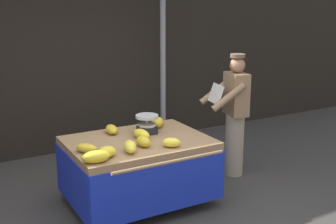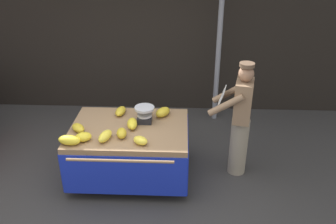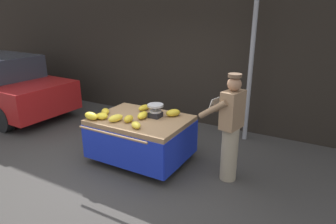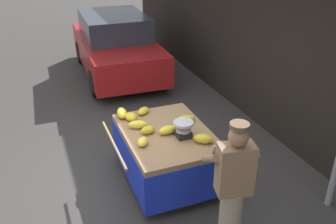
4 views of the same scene
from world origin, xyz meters
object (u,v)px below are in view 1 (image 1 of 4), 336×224
(banana_bunch_0, at_px, (171,143))
(banana_bunch_2, at_px, (143,142))
(banana_bunch_6, at_px, (130,147))
(banana_bunch_1, at_px, (157,122))
(banana_bunch_8, at_px, (142,134))
(banana_bunch_5, at_px, (107,152))
(banana_bunch_7, at_px, (112,129))
(banana_bunch_4, at_px, (96,157))
(banana_cart, at_px, (138,156))
(street_pole, at_px, (163,48))
(weighing_scale, at_px, (147,124))
(vendor_person, at_px, (234,115))
(banana_bunch_3, at_px, (87,148))

(banana_bunch_0, height_order, banana_bunch_2, banana_bunch_2)
(banana_bunch_0, relative_size, banana_bunch_6, 0.75)
(banana_bunch_1, height_order, banana_bunch_8, banana_bunch_1)
(banana_bunch_5, height_order, banana_bunch_7, banana_bunch_5)
(banana_bunch_4, distance_m, banana_bunch_5, 0.18)
(banana_bunch_6, bearing_deg, banana_bunch_5, -174.91)
(banana_cart, relative_size, banana_bunch_4, 5.61)
(banana_bunch_1, bearing_deg, banana_cart, -141.46)
(banana_bunch_1, xyz_separation_m, banana_bunch_4, (-1.14, -0.83, -0.00))
(street_pole, relative_size, banana_bunch_6, 12.02)
(weighing_scale, bearing_deg, banana_cart, -140.79)
(vendor_person, bearing_deg, banana_bunch_2, -165.13)
(banana_bunch_1, distance_m, banana_bunch_6, 1.00)
(banana_bunch_6, distance_m, banana_bunch_8, 0.46)
(weighing_scale, distance_m, vendor_person, 1.34)
(banana_bunch_6, bearing_deg, banana_bunch_8, 48.84)
(banana_cart, xyz_separation_m, banana_bunch_7, (-0.18, 0.38, 0.26))
(banana_bunch_1, bearing_deg, street_pole, 58.95)
(banana_bunch_2, distance_m, vendor_person, 1.66)
(banana_bunch_7, bearing_deg, banana_bunch_6, -96.38)
(banana_bunch_3, bearing_deg, banana_bunch_5, -60.84)
(banana_bunch_0, relative_size, banana_bunch_4, 0.70)
(vendor_person, bearing_deg, banana_bunch_8, -173.71)
(street_pole, distance_m, vendor_person, 1.88)
(banana_cart, bearing_deg, banana_bunch_8, -1.15)
(weighing_scale, height_order, banana_bunch_5, weighing_scale)
(banana_bunch_4, xyz_separation_m, vendor_person, (2.24, 0.64, 0.00))
(banana_bunch_2, relative_size, banana_bunch_3, 0.88)
(street_pole, relative_size, banana_cart, 2.01)
(banana_cart, distance_m, banana_bunch_8, 0.27)
(banana_bunch_0, xyz_separation_m, banana_bunch_6, (-0.47, 0.08, 0.01))
(banana_bunch_0, bearing_deg, street_pole, 63.37)
(banana_bunch_5, height_order, vendor_person, vendor_person)
(banana_bunch_0, xyz_separation_m, banana_bunch_8, (-0.16, 0.42, 0.01))
(weighing_scale, bearing_deg, banana_bunch_6, -131.88)
(banana_bunch_8, bearing_deg, vendor_person, 6.29)
(banana_bunch_2, relative_size, banana_bunch_7, 0.79)
(banana_bunch_0, relative_size, banana_bunch_8, 0.74)
(banana_bunch_8, distance_m, vendor_person, 1.51)
(street_pole, bearing_deg, banana_bunch_0, -116.63)
(banana_bunch_3, distance_m, banana_bunch_8, 0.73)
(banana_cart, bearing_deg, banana_bunch_2, -102.58)
(banana_bunch_4, bearing_deg, banana_bunch_3, 86.54)
(banana_bunch_8, bearing_deg, street_pole, 54.93)
(banana_bunch_6, relative_size, vendor_person, 0.16)
(weighing_scale, height_order, banana_bunch_0, weighing_scale)
(banana_bunch_8, xyz_separation_m, vendor_person, (1.50, 0.17, 0.00))
(banana_bunch_1, height_order, banana_bunch_2, banana_bunch_1)
(street_pole, relative_size, banana_bunch_2, 15.48)
(banana_bunch_3, relative_size, vendor_person, 0.14)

